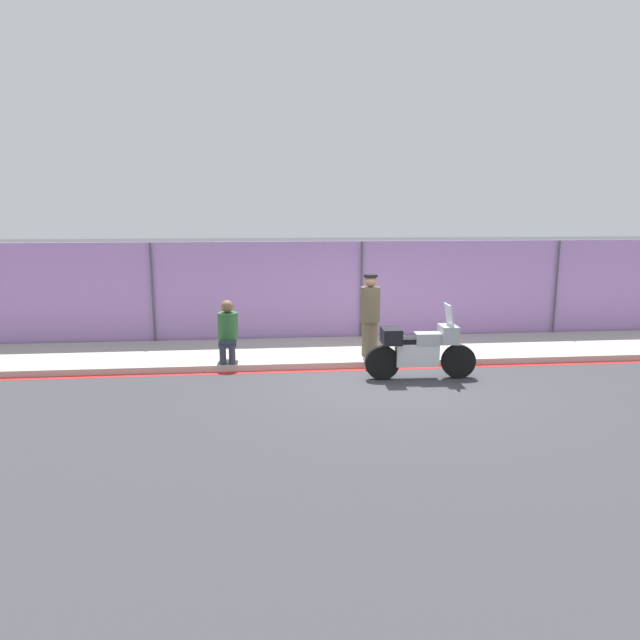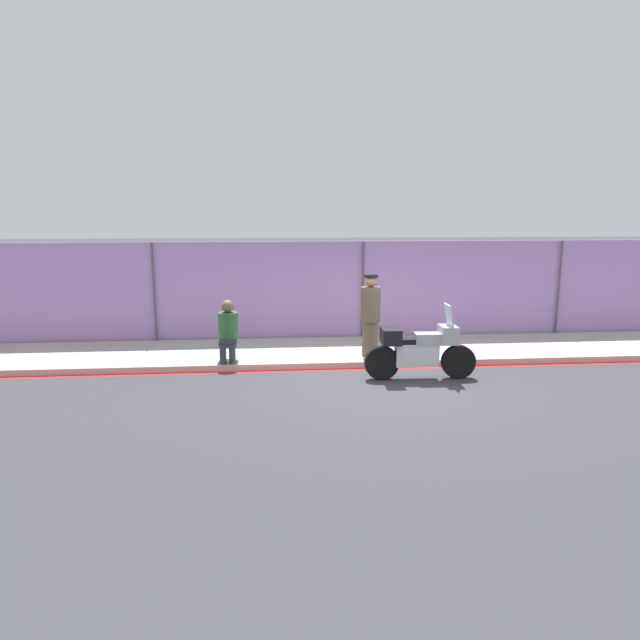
{
  "view_description": "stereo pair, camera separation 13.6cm",
  "coord_description": "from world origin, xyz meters",
  "views": [
    {
      "loc": [
        -2.42,
        -10.48,
        3.23
      ],
      "look_at": [
        -1.28,
        0.88,
        1.04
      ],
      "focal_mm": 32.0,
      "sensor_mm": 36.0,
      "label": 1
    },
    {
      "loc": [
        -2.28,
        -10.49,
        3.23
      ],
      "look_at": [
        -1.28,
        0.88,
        1.04
      ],
      "focal_mm": 32.0,
      "sensor_mm": 36.0,
      "label": 2
    }
  ],
  "objects": [
    {
      "name": "curb_paint_stripe",
      "position": [
        0.0,
        0.77,
        0.0
      ],
      "size": [
        37.57,
        0.18,
        0.01
      ],
      "color": "red",
      "rests_on": "ground_plane"
    },
    {
      "name": "storefront_fence",
      "position": [
        -0.0,
        3.43,
        1.25
      ],
      "size": [
        35.7,
        0.17,
        2.5
      ],
      "color": "#AD7FC6",
      "rests_on": "ground_plane"
    },
    {
      "name": "person_seated_on_curb",
      "position": [
        -3.18,
        1.32,
        0.83
      ],
      "size": [
        0.42,
        0.67,
        1.27
      ],
      "color": "#2D3342",
      "rests_on": "sidewalk"
    },
    {
      "name": "sidewalk",
      "position": [
        0.0,
        2.1,
        0.07
      ],
      "size": [
        37.57,
        2.48,
        0.13
      ],
      "color": "#ADA89E",
      "rests_on": "ground_plane"
    },
    {
      "name": "ground_plane",
      "position": [
        0.0,
        0.0,
        0.0
      ],
      "size": [
        120.0,
        120.0,
        0.0
      ],
      "primitive_type": "plane",
      "color": "#38383D"
    },
    {
      "name": "officer_standing",
      "position": [
        -0.14,
        1.42,
        1.04
      ],
      "size": [
        0.42,
        0.42,
        1.77
      ],
      "color": "brown",
      "rests_on": "sidewalk"
    },
    {
      "name": "motorcycle",
      "position": [
        0.58,
        0.03,
        0.59
      ],
      "size": [
        2.18,
        0.54,
        1.47
      ],
      "rotation": [
        0.0,
        0.0,
        -0.03
      ],
      "color": "black",
      "rests_on": "ground_plane"
    }
  ]
}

